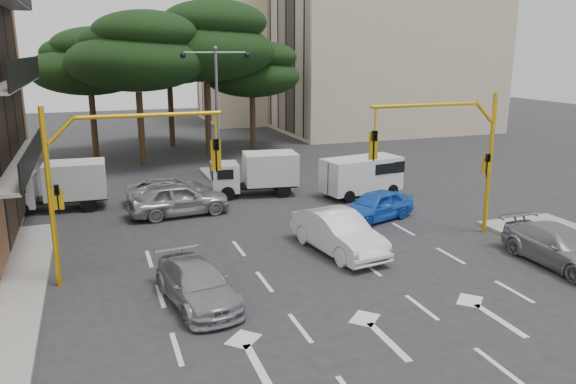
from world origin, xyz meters
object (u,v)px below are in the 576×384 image
object	(u,v)px
car_white_hatch	(338,232)
car_silver_wagon	(197,284)
car_silver_cross_b	(179,199)
van_white	(361,176)
street_lamp_center	(217,89)
car_silver_cross_a	(170,191)
car_blue_compact	(375,206)
box_truck_b	(255,174)
car_silver_parked	(560,247)
signal_mast_right	(455,146)
signal_mast_left	(106,169)
box_truck_a	(57,187)

from	to	relation	value
car_white_hatch	car_silver_wagon	distance (m)	6.63
car_silver_cross_b	car_silver_wagon	bearing A→B (deg)	169.60
car_silver_wagon	car_silver_cross_b	world-z (taller)	car_silver_cross_b
van_white	street_lamp_center	bearing A→B (deg)	-145.36
car_silver_cross_a	street_lamp_center	bearing A→B (deg)	-39.42
car_blue_compact	box_truck_b	world-z (taller)	box_truck_b
car_white_hatch	car_silver_parked	size ratio (longest dim) A/B	1.01
van_white	signal_mast_right	bearing A→B (deg)	-6.29
car_silver_cross_a	box_truck_b	xyz separation A→B (m)	(4.58, 0.00, 0.53)
car_silver_cross_b	car_silver_parked	bearing A→B (deg)	-137.25
car_silver_wagon	car_blue_compact	bearing A→B (deg)	23.81
signal_mast_left	car_silver_wagon	distance (m)	4.94
box_truck_a	car_blue_compact	bearing A→B (deg)	-113.78
box_truck_a	box_truck_b	size ratio (longest dim) A/B	1.02
signal_mast_left	van_white	distance (m)	15.40
signal_mast_right	car_blue_compact	distance (m)	4.87
car_blue_compact	box_truck_a	distance (m)	15.52
car_silver_cross_b	box_truck_a	size ratio (longest dim) A/B	1.00
car_blue_compact	box_truck_b	bearing A→B (deg)	-167.33
signal_mast_right	car_silver_wagon	distance (m)	12.07
car_silver_wagon	box_truck_a	xyz separation A→B (m)	(-4.55, 12.80, 0.55)
car_silver_cross_b	box_truck_b	distance (m)	5.17
street_lamp_center	car_silver_cross_b	xyz separation A→B (m)	(-3.51, -7.00, -4.61)
signal_mast_left	car_white_hatch	bearing A→B (deg)	-1.01
signal_mast_left	car_silver_cross_a	distance (m)	10.56
signal_mast_right	street_lamp_center	distance (m)	15.65
car_silver_cross_a	car_silver_cross_b	bearing A→B (deg)	-179.36
signal_mast_right	van_white	world-z (taller)	signal_mast_right
signal_mast_left	car_silver_parked	size ratio (longest dim) A/B	1.25
signal_mast_left	car_silver_cross_b	size ratio (longest dim) A/B	1.25
car_silver_cross_a	car_silver_cross_b	size ratio (longest dim) A/B	0.94
car_silver_wagon	box_truck_a	world-z (taller)	box_truck_a
box_truck_a	car_silver_parked	bearing A→B (deg)	-126.46
car_blue_compact	car_white_hatch	bearing A→B (deg)	-64.90
car_white_hatch	car_blue_compact	size ratio (longest dim) A/B	1.19
car_silver_cross_b	car_white_hatch	bearing A→B (deg)	-149.51
van_white	car_silver_wagon	bearing A→B (deg)	-55.92
signal_mast_left	street_lamp_center	size ratio (longest dim) A/B	0.77
box_truck_b	street_lamp_center	bearing A→B (deg)	19.85
car_silver_wagon	car_silver_parked	bearing A→B (deg)	-14.29
signal_mast_left	car_blue_compact	xyz separation A→B (m)	(11.78, 3.19, -3.19)
signal_mast_right	car_silver_cross_a	bearing A→B (deg)	137.51
car_silver_parked	box_truck_a	size ratio (longest dim) A/B	1.00
street_lamp_center	van_white	size ratio (longest dim) A/B	1.82
street_lamp_center	van_white	bearing A→B (deg)	-45.78
signal_mast_left	street_lamp_center	world-z (taller)	street_lamp_center
box_truck_a	signal_mast_right	bearing A→B (deg)	-120.18
car_silver_parked	box_truck_b	world-z (taller)	box_truck_b
car_blue_compact	car_silver_cross_a	bearing A→B (deg)	-145.95
car_silver_cross_a	van_white	xyz separation A→B (m)	(9.95, -2.05, 0.45)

